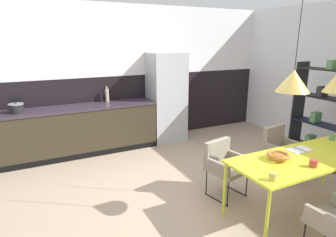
{
  "coord_description": "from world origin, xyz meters",
  "views": [
    {
      "loc": [
        -1.92,
        -2.8,
        2.1
      ],
      "look_at": [
        -0.2,
        0.64,
        1.04
      ],
      "focal_mm": 30.4,
      "sensor_mm": 36.0,
      "label": 1
    }
  ],
  "objects": [
    {
      "name": "mug_glass_clear",
      "position": [
        0.82,
        -0.92,
        0.79
      ],
      "size": [
        0.13,
        0.09,
        0.08
      ],
      "color": "#B23D33",
      "rests_on": "dining_table"
    },
    {
      "name": "dining_table",
      "position": [
        1.0,
        -0.69,
        0.7
      ],
      "size": [
        1.95,
        0.77,
        0.75
      ],
      "color": "gold",
      "rests_on": "ground"
    },
    {
      "name": "armchair_near_window",
      "position": [
        0.38,
        0.1,
        0.49
      ],
      "size": [
        0.57,
        0.56,
        0.77
      ],
      "rotation": [
        0.0,
        0.0,
        3.36
      ],
      "color": "gray",
      "rests_on": "ground"
    },
    {
      "name": "kitchen_counter",
      "position": [
        -1.44,
        2.53,
        0.46
      ],
      "size": [
        3.53,
        0.63,
        0.92
      ],
      "color": "#322B1D",
      "rests_on": "ground"
    },
    {
      "name": "open_shelf_unit",
      "position": [
        2.52,
        0.26,
        0.92
      ],
      "size": [
        0.3,
        0.95,
        1.8
      ],
      "rotation": [
        0.0,
        0.0,
        -1.57
      ],
      "color": "black",
      "rests_on": "ground"
    },
    {
      "name": "pendant_lamp_over_table_near",
      "position": [
        0.61,
        -0.7,
        1.69
      ],
      "size": [
        0.35,
        0.35,
        1.18
      ],
      "color": "black"
    },
    {
      "name": "pendant_lamp_over_table_far",
      "position": [
        1.39,
        -0.66,
        1.61
      ],
      "size": [
        0.29,
        0.29,
        1.26
      ],
      "color": "black"
    },
    {
      "name": "cooking_pot",
      "position": [
        -2.13,
        2.5,
        1.0
      ],
      "size": [
        0.24,
        0.24,
        0.18
      ],
      "color": "black",
      "rests_on": "kitchen_counter"
    },
    {
      "name": "open_book",
      "position": [
        1.1,
        -0.51,
        0.75
      ],
      "size": [
        0.3,
        0.19,
        0.02
      ],
      "color": "white",
      "rests_on": "dining_table"
    },
    {
      "name": "back_wall_splashback_dark",
      "position": [
        0.0,
        2.89,
        0.7
      ],
      "size": [
        6.68,
        0.12,
        1.4
      ],
      "primitive_type": "cube",
      "color": "black",
      "rests_on": "ground"
    },
    {
      "name": "fruit_bowl",
      "position": [
        0.62,
        -0.61,
        0.8
      ],
      "size": [
        0.27,
        0.27,
        0.08
      ],
      "color": "#B2662D",
      "rests_on": "dining_table"
    },
    {
      "name": "ground_plane",
      "position": [
        0.0,
        0.0,
        0.0
      ],
      "size": [
        8.68,
        8.68,
        0.0
      ],
      "primitive_type": "plane",
      "color": "tan"
    },
    {
      "name": "bottle_spice_small",
      "position": [
        -0.53,
        2.71,
        1.05
      ],
      "size": [
        0.07,
        0.07,
        0.3
      ],
      "color": "tan",
      "rests_on": "kitchen_counter"
    },
    {
      "name": "mug_dark_espresso",
      "position": [
        0.18,
        -0.95,
        0.79
      ],
      "size": [
        0.12,
        0.08,
        0.09
      ],
      "color": "gold",
      "rests_on": "dining_table"
    },
    {
      "name": "armchair_head_of_table",
      "position": [
        1.54,
        0.19,
        0.49
      ],
      "size": [
        0.55,
        0.53,
        0.79
      ],
      "rotation": [
        0.0,
        0.0,
        3.29
      ],
      "color": "gray",
      "rests_on": "ground"
    },
    {
      "name": "mug_white_ceramic",
      "position": [
        1.83,
        -0.45,
        0.79
      ],
      "size": [
        0.11,
        0.07,
        0.09
      ],
      "color": "#5B8456",
      "rests_on": "dining_table"
    },
    {
      "name": "back_wall_panel_upper",
      "position": [
        0.0,
        2.89,
        2.1
      ],
      "size": [
        6.68,
        0.12,
        1.4
      ],
      "primitive_type": "cube",
      "color": "white",
      "rests_on": "back_wall_splashback_dark"
    },
    {
      "name": "refrigerator_column",
      "position": [
        0.7,
        2.53,
        0.93
      ],
      "size": [
        0.72,
        0.6,
        1.86
      ],
      "primitive_type": "cube",
      "color": "#ADAFB2",
      "rests_on": "ground"
    }
  ]
}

